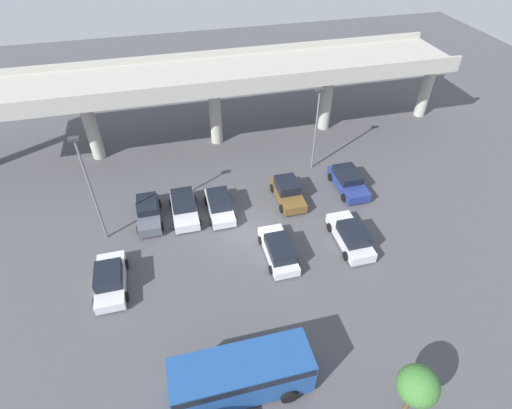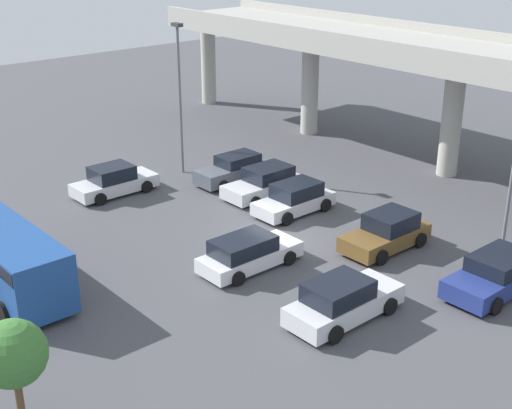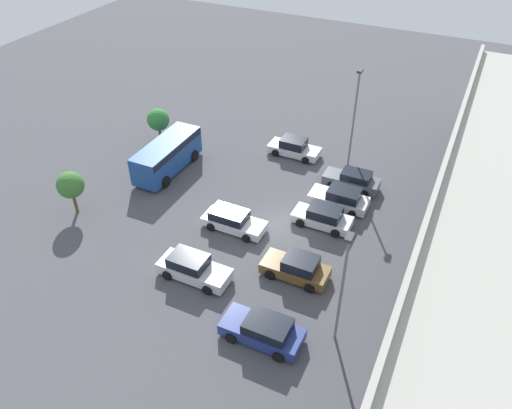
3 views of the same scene
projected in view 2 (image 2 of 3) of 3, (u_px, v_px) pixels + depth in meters
ground_plane at (276, 237)px, 33.75m from camera, size 98.49×98.49×0.00m
highway_overpass at (458, 64)px, 39.51m from camera, size 47.13×7.33×7.90m
parked_car_0 at (114, 181)px, 38.74m from camera, size 2.12×4.61×1.61m
parked_car_1 at (234, 169)px, 40.57m from camera, size 1.97×4.51×1.56m
parked_car_2 at (265, 182)px, 38.55m from camera, size 2.17×4.55×1.59m
parked_car_3 at (295, 199)px, 36.32m from camera, size 2.08×4.37×1.58m
parked_car_4 at (248, 253)px, 30.54m from camera, size 2.07×4.68×1.49m
parked_car_5 at (387, 233)px, 32.39m from camera, size 2.15×4.42×1.67m
parked_car_6 at (343, 301)px, 26.63m from camera, size 2.13×4.85×1.66m
parked_car_7 at (496, 275)px, 28.63m from camera, size 2.26×4.75×1.57m
shuttle_bus at (7, 257)px, 28.21m from camera, size 7.28×2.73×2.68m
lamp_post_mid_lot at (180, 88)px, 40.44m from camera, size 0.70×0.35×8.69m
tree_front_right at (13, 354)px, 20.40m from camera, size 2.03×2.03×3.52m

